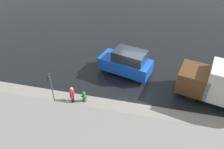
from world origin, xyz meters
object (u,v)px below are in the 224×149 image
object	(u,v)px
moving_hatchback	(126,62)
pedestrian	(72,94)
sign_post	(51,84)
fire_hydrant	(84,97)

from	to	relation	value
moving_hatchback	pedestrian	distance (m)	4.82
moving_hatchback	sign_post	size ratio (longest dim) A/B	1.75
fire_hydrant	sign_post	xyz separation A→B (m)	(1.88, 0.54, 1.18)
moving_hatchback	sign_post	world-z (taller)	sign_post
fire_hydrant	pedestrian	distance (m)	0.80
fire_hydrant	sign_post	size ratio (longest dim) A/B	0.33
moving_hatchback	fire_hydrant	world-z (taller)	moving_hatchback
moving_hatchback	pedestrian	bearing A→B (deg)	53.07
moving_hatchback	pedestrian	size ratio (longest dim) A/B	3.44
moving_hatchback	fire_hydrant	bearing A→B (deg)	59.27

